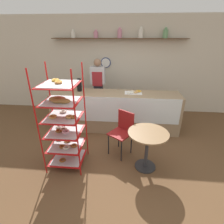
# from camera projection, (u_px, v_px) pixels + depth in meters

# --- Properties ---
(ground_plane) EXTENTS (14.00, 14.00, 0.00)m
(ground_plane) POSITION_uv_depth(u_px,v_px,m) (110.00, 158.00, 3.43)
(ground_plane) COLOR brown
(back_wall) EXTENTS (10.00, 0.30, 2.70)m
(back_wall) POSITION_uv_depth(u_px,v_px,m) (118.00, 65.00, 5.09)
(back_wall) COLOR beige
(back_wall) RESTS_ON ground_plane
(display_counter) EXTENTS (3.07, 0.64, 0.94)m
(display_counter) POSITION_uv_depth(u_px,v_px,m) (115.00, 111.00, 4.31)
(display_counter) COLOR #937A5B
(display_counter) RESTS_ON ground_plane
(pastry_rack) EXTENTS (0.63, 0.59, 1.82)m
(pastry_rack) POSITION_uv_depth(u_px,v_px,m) (63.00, 122.00, 2.94)
(pastry_rack) COLOR #B71414
(pastry_rack) RESTS_ON ground_plane
(person_worker) EXTENTS (0.37, 0.23, 1.65)m
(person_worker) POSITION_uv_depth(u_px,v_px,m) (98.00, 87.00, 4.68)
(person_worker) COLOR #282833
(person_worker) RESTS_ON ground_plane
(cafe_table) EXTENTS (0.68, 0.68, 0.73)m
(cafe_table) POSITION_uv_depth(u_px,v_px,m) (147.00, 142.00, 2.98)
(cafe_table) COLOR #262628
(cafe_table) RESTS_ON ground_plane
(cafe_chair) EXTENTS (0.53, 0.53, 0.88)m
(cafe_chair) POSITION_uv_depth(u_px,v_px,m) (123.00, 129.00, 3.39)
(cafe_chair) COLOR black
(cafe_chair) RESTS_ON ground_plane
(coffee_carafe) EXTENTS (0.12, 0.12, 0.32)m
(coffee_carafe) POSITION_uv_depth(u_px,v_px,m) (79.00, 85.00, 4.20)
(coffee_carafe) COLOR black
(coffee_carafe) RESTS_ON display_counter
(donut_tray_counter) EXTENTS (0.40, 0.26, 0.05)m
(donut_tray_counter) POSITION_uv_depth(u_px,v_px,m) (134.00, 92.00, 4.11)
(donut_tray_counter) COLOR white
(donut_tray_counter) RESTS_ON display_counter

